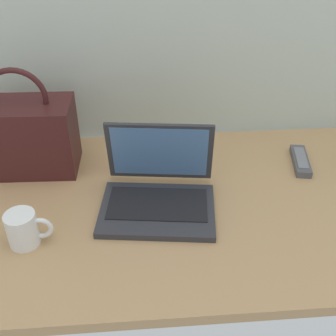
{
  "coord_description": "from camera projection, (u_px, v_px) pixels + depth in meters",
  "views": [
    {
      "loc": [
        -0.11,
        -0.94,
        0.81
      ],
      "look_at": [
        -0.03,
        0.0,
        0.15
      ],
      "focal_mm": 46.13,
      "sensor_mm": 36.0,
      "label": 1
    }
  ],
  "objects": [
    {
      "name": "handbag",
      "position": [
        24.0,
        135.0,
        1.3
      ],
      "size": [
        0.31,
        0.17,
        0.33
      ],
      "color": "#3F1919",
      "rests_on": "desk"
    },
    {
      "name": "remote_control_near",
      "position": [
        300.0,
        161.0,
        1.37
      ],
      "size": [
        0.07,
        0.17,
        0.02
      ],
      "color": "#4C4C51",
      "rests_on": "desk"
    },
    {
      "name": "desk",
      "position": [
        179.0,
        206.0,
        1.23
      ],
      "size": [
        1.6,
        0.76,
        0.03
      ],
      "color": "tan",
      "rests_on": "ground"
    },
    {
      "name": "laptop",
      "position": [
        158.0,
        189.0,
        1.19
      ],
      "size": [
        0.34,
        0.3,
        0.22
      ],
      "color": "#2D2D33",
      "rests_on": "desk"
    },
    {
      "name": "coffee_mug",
      "position": [
        24.0,
        229.0,
        1.06
      ],
      "size": [
        0.11,
        0.08,
        0.09
      ],
      "color": "white",
      "rests_on": "desk"
    }
  ]
}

